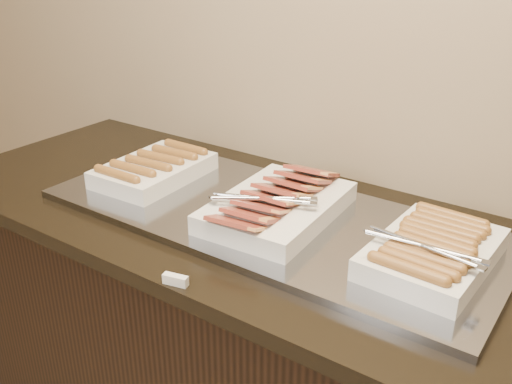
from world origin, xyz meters
TOP-DOWN VIEW (x-y plane):
  - counter at (0.00, 2.13)m, footprint 2.06×0.76m
  - warming_tray at (-0.01, 2.13)m, footprint 1.20×0.50m
  - dish_left at (-0.41, 2.13)m, footprint 0.23×0.34m
  - dish_center at (0.02, 2.13)m, footprint 0.29×0.43m
  - dish_right at (0.42, 2.13)m, footprint 0.26×0.35m
  - label_holder at (-0.01, 1.77)m, footprint 0.06×0.03m

SIDE VIEW (x-z plane):
  - counter at x=0.00m, z-range 0.00..0.90m
  - warming_tray at x=-0.01m, z-range 0.90..0.92m
  - label_holder at x=-0.01m, z-range 0.90..0.92m
  - dish_left at x=-0.41m, z-range 0.91..0.98m
  - dish_center at x=0.02m, z-range 0.91..1.00m
  - dish_right at x=0.42m, z-range 0.91..0.99m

